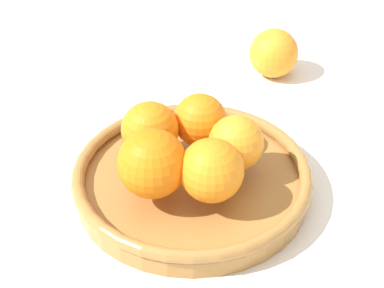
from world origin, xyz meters
TOP-DOWN VIEW (x-y plane):
  - ground_plane at (0.00, 0.00)m, footprint 4.00×4.00m
  - fruit_bowl at (0.00, 0.00)m, footprint 0.29×0.29m
  - orange_pile at (0.01, -0.01)m, footprint 0.18×0.18m
  - stray_orange at (-0.30, 0.07)m, footprint 0.08×0.08m

SIDE VIEW (x-z plane):
  - ground_plane at x=0.00m, z-range 0.00..0.00m
  - fruit_bowl at x=0.00m, z-range 0.00..0.04m
  - stray_orange at x=-0.30m, z-range 0.00..0.08m
  - orange_pile at x=0.01m, z-range 0.03..0.11m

